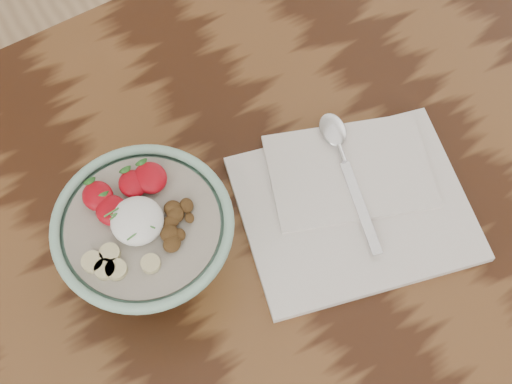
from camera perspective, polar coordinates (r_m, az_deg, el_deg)
table at (r=89.74cm, az=4.22°, el=-6.89°), size 160.00×90.00×75.00cm
breakfast_bowl at (r=75.34cm, az=-8.72°, el=-3.73°), size 18.46×18.46×12.45cm
napkin at (r=83.42cm, az=7.78°, el=-0.65°), size 30.19×26.68×1.58cm
spoon at (r=84.99cm, az=6.70°, el=3.49°), size 7.37×18.78×0.99cm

